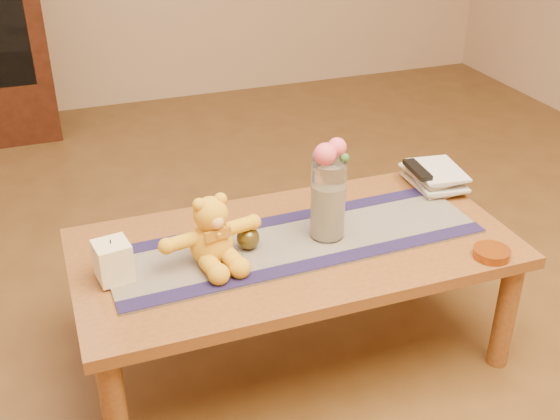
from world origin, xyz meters
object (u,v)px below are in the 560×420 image
object	(u,v)px
glass_vase	(328,200)
tv_remote	(417,170)
bronze_ball	(248,238)
teddy_bear	(211,230)
amber_dish	(492,253)
pillar_candle	(113,261)
book_bottom	(414,187)

from	to	relation	value
glass_vase	tv_remote	xyz separation A→B (m)	(0.44, 0.19, -0.05)
bronze_ball	tv_remote	distance (m)	0.72
teddy_bear	amber_dish	world-z (taller)	teddy_bear
teddy_bear	pillar_candle	size ratio (longest dim) A/B	2.62
bronze_ball	glass_vase	bearing A→B (deg)	-3.20
bronze_ball	amber_dish	world-z (taller)	bronze_ball
glass_vase	amber_dish	bearing A→B (deg)	-33.19
bronze_ball	pillar_candle	bearing A→B (deg)	-177.08
teddy_bear	bronze_ball	size ratio (longest dim) A/B	4.25
bronze_ball	book_bottom	world-z (taller)	bronze_ball
pillar_candle	amber_dish	distance (m)	1.15
glass_vase	tv_remote	bearing A→B (deg)	23.72
teddy_bear	glass_vase	bearing A→B (deg)	-7.89
glass_vase	bronze_ball	size ratio (longest dim) A/B	3.60
bronze_ball	tv_remote	bearing A→B (deg)	14.26
tv_remote	book_bottom	bearing A→B (deg)	90.00
book_bottom	amber_dish	world-z (taller)	amber_dish
teddy_bear	book_bottom	size ratio (longest dim) A/B	1.38
glass_vase	tv_remote	size ratio (longest dim) A/B	1.62
tv_remote	teddy_bear	bearing A→B (deg)	-161.33
amber_dish	pillar_candle	bearing A→B (deg)	166.05
glass_vase	bronze_ball	world-z (taller)	glass_vase
glass_vase	book_bottom	world-z (taller)	glass_vase
teddy_bear	glass_vase	world-z (taller)	glass_vase
pillar_candle	tv_remote	world-z (taller)	pillar_candle
teddy_bear	tv_remote	bearing A→B (deg)	4.37
tv_remote	bronze_ball	bearing A→B (deg)	-160.95
pillar_candle	amber_dish	bearing A→B (deg)	-13.95
bronze_ball	tv_remote	xyz separation A→B (m)	(0.70, 0.18, 0.04)
pillar_candle	glass_vase	size ratio (longest dim) A/B	0.45
teddy_bear	book_bottom	bearing A→B (deg)	5.01
book_bottom	tv_remote	bearing A→B (deg)	-93.00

